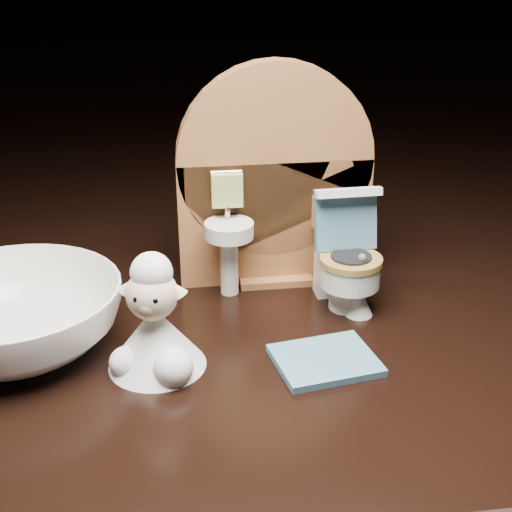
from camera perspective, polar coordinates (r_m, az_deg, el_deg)
The scene contains 6 objects.
backdrop_panel at distance 0.48m, azimuth 1.43°, elevation 5.34°, with size 0.13×0.05×0.15m.
toy_toilet at distance 0.46m, azimuth 7.21°, elevation -0.52°, with size 0.04×0.05×0.08m.
bath_mat at distance 0.41m, azimuth 5.56°, elevation -8.31°, with size 0.06×0.05×0.00m, color teal.
toilet_brush at distance 0.46m, azimuth 8.27°, elevation -3.41°, with size 0.02×0.02×0.04m.
plush_lamb at distance 0.40m, azimuth -8.09°, elevation -5.79°, with size 0.05×0.06×0.07m.
ceramic_bowl at distance 0.43m, azimuth -18.79°, elevation -4.73°, with size 0.12×0.12×0.04m, color white.
Camera 1 is at (-0.07, -0.38, 0.22)m, focal length 50.00 mm.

